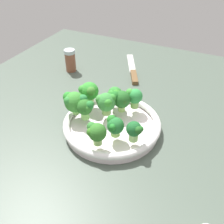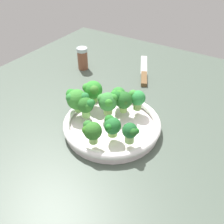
{
  "view_description": "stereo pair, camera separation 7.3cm",
  "coord_description": "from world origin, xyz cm",
  "px_view_note": "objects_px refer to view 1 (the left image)",
  "views": [
    {
      "loc": [
        -21.31,
        54.57,
        50.75
      ],
      "look_at": [
        3.49,
        1.71,
        6.56
      ],
      "focal_mm": 41.57,
      "sensor_mm": 36.0,
      "label": 1
    },
    {
      "loc": [
        -27.73,
        51.06,
        50.75
      ],
      "look_at": [
        3.49,
        1.71,
        6.56
      ],
      "focal_mm": 41.57,
      "sensor_mm": 36.0,
      "label": 2
    }
  ],
  "objects_px": {
    "broccoli_floret_9": "(116,126)",
    "pepper_shaker": "(70,60)",
    "broccoli_floret_1": "(135,96)",
    "broccoli_floret_2": "(121,99)",
    "broccoli_floret_3": "(89,92)",
    "broccoli_floret_6": "(96,132)",
    "broccoli_floret_5": "(115,94)",
    "broccoli_floret_8": "(135,130)",
    "broccoli_floret_4": "(106,102)",
    "broccoli_floret_0": "(74,102)",
    "broccoli_floret_7": "(86,108)",
    "bowl": "(112,125)",
    "knife": "(133,72)"
  },
  "relations": [
    {
      "from": "broccoli_floret_1",
      "to": "broccoli_floret_8",
      "type": "relative_size",
      "value": 1.08
    },
    {
      "from": "pepper_shaker",
      "to": "broccoli_floret_3",
      "type": "bearing_deg",
      "value": 134.02
    },
    {
      "from": "broccoli_floret_8",
      "to": "knife",
      "type": "xyz_separation_m",
      "value": [
        0.16,
        -0.4,
        -0.06
      ]
    },
    {
      "from": "broccoli_floret_7",
      "to": "knife",
      "type": "relative_size",
      "value": 0.25
    },
    {
      "from": "broccoli_floret_2",
      "to": "broccoli_floret_4",
      "type": "height_order",
      "value": "broccoli_floret_4"
    },
    {
      "from": "broccoli_floret_1",
      "to": "pepper_shaker",
      "type": "xyz_separation_m",
      "value": [
        0.34,
        -0.17,
        -0.03
      ]
    },
    {
      "from": "broccoli_floret_2",
      "to": "broccoli_floret_5",
      "type": "relative_size",
      "value": 1.17
    },
    {
      "from": "broccoli_floret_5",
      "to": "broccoli_floret_0",
      "type": "bearing_deg",
      "value": 49.2
    },
    {
      "from": "broccoli_floret_0",
      "to": "broccoli_floret_2",
      "type": "bearing_deg",
      "value": -149.37
    },
    {
      "from": "broccoli_floret_9",
      "to": "broccoli_floret_4",
      "type": "bearing_deg",
      "value": -49.39
    },
    {
      "from": "broccoli_floret_4",
      "to": "knife",
      "type": "distance_m",
      "value": 0.34
    },
    {
      "from": "broccoli_floret_7",
      "to": "broccoli_floret_1",
      "type": "bearing_deg",
      "value": -132.56
    },
    {
      "from": "broccoli_floret_4",
      "to": "broccoli_floret_1",
      "type": "bearing_deg",
      "value": -132.34
    },
    {
      "from": "bowl",
      "to": "broccoli_floret_9",
      "type": "height_order",
      "value": "broccoli_floret_9"
    },
    {
      "from": "broccoli_floret_5",
      "to": "knife",
      "type": "relative_size",
      "value": 0.23
    },
    {
      "from": "broccoli_floret_1",
      "to": "broccoli_floret_6",
      "type": "distance_m",
      "value": 0.2
    },
    {
      "from": "broccoli_floret_9",
      "to": "knife",
      "type": "bearing_deg",
      "value": -75.31
    },
    {
      "from": "pepper_shaker",
      "to": "broccoli_floret_8",
      "type": "bearing_deg",
      "value": 141.55
    },
    {
      "from": "broccoli_floret_1",
      "to": "broccoli_floret_5",
      "type": "distance_m",
      "value": 0.06
    },
    {
      "from": "knife",
      "to": "broccoli_floret_8",
      "type": "bearing_deg",
      "value": 111.51
    },
    {
      "from": "bowl",
      "to": "broccoli_floret_5",
      "type": "height_order",
      "value": "broccoli_floret_5"
    },
    {
      "from": "broccoli_floret_9",
      "to": "pepper_shaker",
      "type": "xyz_separation_m",
      "value": [
        0.34,
        -0.32,
        -0.02
      ]
    },
    {
      "from": "broccoli_floret_9",
      "to": "pepper_shaker",
      "type": "distance_m",
      "value": 0.47
    },
    {
      "from": "broccoli_floret_9",
      "to": "pepper_shaker",
      "type": "height_order",
      "value": "same"
    },
    {
      "from": "broccoli_floret_0",
      "to": "pepper_shaker",
      "type": "bearing_deg",
      "value": -55.09
    },
    {
      "from": "broccoli_floret_5",
      "to": "broccoli_floret_9",
      "type": "distance_m",
      "value": 0.15
    },
    {
      "from": "broccoli_floret_1",
      "to": "broccoli_floret_2",
      "type": "relative_size",
      "value": 0.92
    },
    {
      "from": "broccoli_floret_5",
      "to": "broccoli_floret_8",
      "type": "distance_m",
      "value": 0.18
    },
    {
      "from": "broccoli_floret_6",
      "to": "broccoli_floret_7",
      "type": "relative_size",
      "value": 0.99
    },
    {
      "from": "broccoli_floret_0",
      "to": "broccoli_floret_7",
      "type": "height_order",
      "value": "broccoli_floret_0"
    },
    {
      "from": "broccoli_floret_6",
      "to": "broccoli_floret_9",
      "type": "relative_size",
      "value": 1.11
    },
    {
      "from": "broccoli_floret_3",
      "to": "knife",
      "type": "height_order",
      "value": "broccoli_floret_3"
    },
    {
      "from": "broccoli_floret_0",
      "to": "broccoli_floret_3",
      "type": "distance_m",
      "value": 0.07
    },
    {
      "from": "broccoli_floret_1",
      "to": "pepper_shaker",
      "type": "height_order",
      "value": "broccoli_floret_1"
    },
    {
      "from": "broccoli_floret_2",
      "to": "pepper_shaker",
      "type": "relative_size",
      "value": 0.74
    },
    {
      "from": "broccoli_floret_2",
      "to": "broccoli_floret_4",
      "type": "xyz_separation_m",
      "value": [
        0.03,
        0.03,
        0.0
      ]
    },
    {
      "from": "broccoli_floret_2",
      "to": "broccoli_floret_6",
      "type": "xyz_separation_m",
      "value": [
        -0.0,
        0.16,
        -0.0
      ]
    },
    {
      "from": "broccoli_floret_0",
      "to": "broccoli_floret_1",
      "type": "relative_size",
      "value": 1.24
    },
    {
      "from": "broccoli_floret_4",
      "to": "broccoli_floret_8",
      "type": "bearing_deg",
      "value": 148.02
    },
    {
      "from": "broccoli_floret_2",
      "to": "broccoli_floret_4",
      "type": "relative_size",
      "value": 0.98
    },
    {
      "from": "bowl",
      "to": "pepper_shaker",
      "type": "relative_size",
      "value": 3.15
    },
    {
      "from": "bowl",
      "to": "broccoli_floret_5",
      "type": "distance_m",
      "value": 0.1
    },
    {
      "from": "broccoli_floret_4",
      "to": "broccoli_floret_5",
      "type": "distance_m",
      "value": 0.06
    },
    {
      "from": "broccoli_floret_1",
      "to": "broccoli_floret_2",
      "type": "height_order",
      "value": "broccoli_floret_2"
    },
    {
      "from": "broccoli_floret_0",
      "to": "knife",
      "type": "relative_size",
      "value": 0.31
    },
    {
      "from": "broccoli_floret_7",
      "to": "broccoli_floret_4",
      "type": "bearing_deg",
      "value": -132.87
    },
    {
      "from": "bowl",
      "to": "broccoli_floret_8",
      "type": "relative_size",
      "value": 4.93
    },
    {
      "from": "broccoli_floret_1",
      "to": "broccoli_floret_9",
      "type": "distance_m",
      "value": 0.14
    },
    {
      "from": "broccoli_floret_0",
      "to": "broccoli_floret_6",
      "type": "height_order",
      "value": "broccoli_floret_0"
    },
    {
      "from": "broccoli_floret_3",
      "to": "broccoli_floret_6",
      "type": "distance_m",
      "value": 0.18
    }
  ]
}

